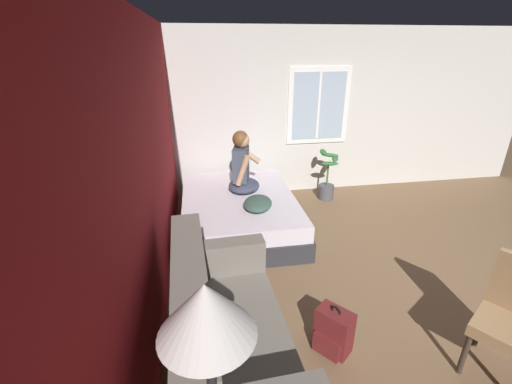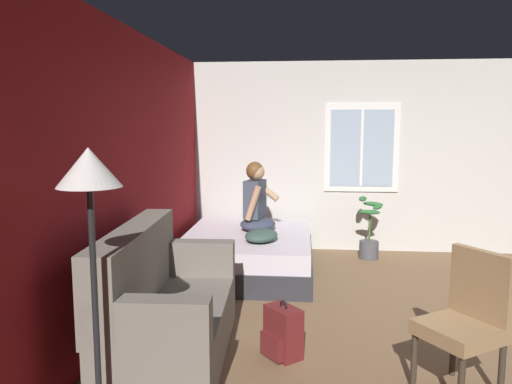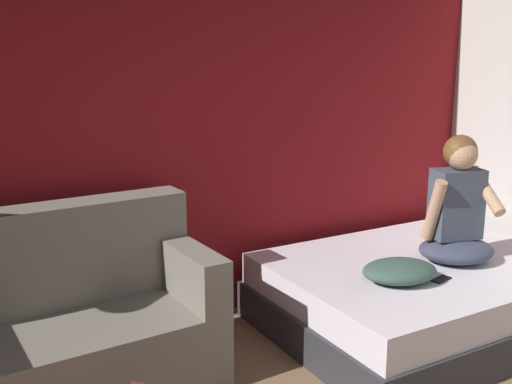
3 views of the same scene
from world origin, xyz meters
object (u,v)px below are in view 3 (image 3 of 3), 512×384
at_px(cell_phone, 441,279).
at_px(couch, 60,327).
at_px(bed, 421,294).
at_px(throw_pillow, 400,271).
at_px(person_seated, 457,211).

bearing_deg(cell_phone, couch, -120.14).
xyz_separation_m(bed, cell_phone, (-0.16, -0.32, 0.25)).
bearing_deg(throw_pillow, couch, 163.27).
bearing_deg(couch, throw_pillow, -16.73).
bearing_deg(bed, cell_phone, -116.33).
bearing_deg(cell_phone, throw_pillow, -126.83).
height_order(couch, throw_pillow, couch).
height_order(couch, person_seated, person_seated).
distance_m(couch, person_seated, 2.66).
distance_m(throw_pillow, cell_phone, 0.28).
bearing_deg(couch, bed, -9.30).
distance_m(bed, cell_phone, 0.43).
distance_m(couch, cell_phone, 2.33).
xyz_separation_m(throw_pillow, cell_phone, (0.25, -0.11, -0.07)).
relative_size(person_seated, cell_phone, 6.08).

